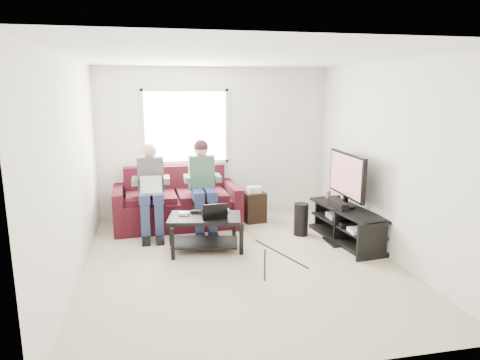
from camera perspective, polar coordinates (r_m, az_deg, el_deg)
name	(u,v)px	position (r m, az deg, el deg)	size (l,w,h in m)	color
floor	(241,263)	(5.69, 0.08, -10.98)	(4.50, 4.50, 0.00)	#C6B59A
ceiling	(241,57)	(5.26, 0.09, 16.10)	(4.50, 4.50, 0.00)	white
wall_back	(215,143)	(7.52, -3.39, 4.91)	(4.50, 4.50, 0.00)	silver
wall_front	(302,216)	(3.21, 8.26, -4.83)	(4.50, 4.50, 0.00)	silver
wall_left	(71,171)	(5.30, -21.60, 1.12)	(4.50, 4.50, 0.00)	silver
wall_right	(387,160)	(6.05, 19.00, 2.56)	(4.50, 4.50, 0.00)	silver
window	(186,127)	(7.41, -7.25, 7.07)	(1.48, 0.04, 1.28)	white
sofa	(177,205)	(7.19, -8.44, -3.30)	(2.05, 1.05, 0.95)	#411015
person_left	(151,185)	(6.71, -11.77, -0.71)	(0.40, 0.70, 1.40)	navy
person_right	(203,179)	(6.76, -5.00, 0.12)	(0.40, 0.71, 1.44)	navy
laptop_silver	(151,188)	(6.56, -11.77, -1.07)	(0.32, 0.22, 0.24)	silver
coffee_table	(205,225)	(6.03, -4.70, -6.00)	(1.08, 0.78, 0.49)	black
laptop_black	(214,209)	(5.89, -3.49, -3.88)	(0.34, 0.24, 0.24)	black
controller_a	(184,214)	(6.07, -7.50, -4.46)	(0.14, 0.09, 0.04)	silver
controller_b	(196,212)	(6.14, -5.86, -4.22)	(0.14, 0.09, 0.04)	black
controller_c	(224,211)	(6.16, -2.12, -4.11)	(0.14, 0.09, 0.04)	gray
tv_stand	(347,226)	(6.59, 14.10, -6.02)	(0.65, 1.58, 0.51)	black
tv	(347,176)	(6.49, 14.04, 0.46)	(0.12, 1.10, 0.81)	black
soundbar	(338,204)	(6.54, 12.92, -3.10)	(0.12, 0.50, 0.10)	black
drink_cup	(328,194)	(7.03, 11.68, -1.90)	(0.08, 0.08, 0.12)	#A56F47
console_white	(360,230)	(6.23, 15.72, -6.47)	(0.30, 0.22, 0.06)	silver
console_grey	(339,215)	(6.83, 13.06, -4.62)	(0.34, 0.26, 0.08)	gray
console_black	(349,222)	(6.52, 14.33, -5.51)	(0.38, 0.30, 0.07)	black
subwoofer	(301,219)	(6.72, 8.14, -5.20)	(0.22, 0.22, 0.50)	black
keyboard_floor	(332,242)	(6.53, 12.17, -8.08)	(0.14, 0.43, 0.02)	black
end_table	(254,206)	(7.32, 1.89, -3.46)	(0.34, 0.34, 0.61)	black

